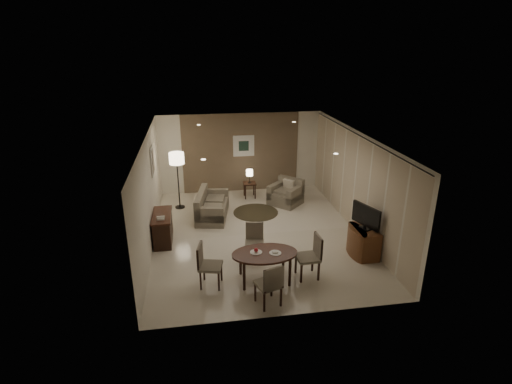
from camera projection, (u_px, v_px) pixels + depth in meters
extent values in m
cube|color=beige|center=(257.00, 234.00, 10.88)|extent=(5.50, 7.00, 0.00)
cube|color=white|center=(257.00, 137.00, 9.92)|extent=(5.50, 7.00, 0.00)
cube|color=brown|center=(241.00, 153.00, 13.63)|extent=(5.50, 0.00, 2.70)
cube|color=white|center=(149.00, 193.00, 9.99)|extent=(0.00, 7.00, 2.70)
cube|color=white|center=(357.00, 182.00, 10.81)|extent=(0.00, 7.00, 2.70)
cube|color=brown|center=(241.00, 153.00, 13.62)|extent=(3.96, 0.03, 2.70)
cylinder|color=black|center=(359.00, 135.00, 10.34)|extent=(0.03, 6.80, 0.03)
cube|color=silver|center=(244.00, 146.00, 13.52)|extent=(0.72, 0.03, 0.72)
cube|color=#1C3428|center=(244.00, 146.00, 13.51)|extent=(0.34, 0.01, 0.34)
cube|color=silver|center=(152.00, 161.00, 10.93)|extent=(0.03, 0.60, 0.80)
cube|color=gray|center=(153.00, 161.00, 10.93)|extent=(0.01, 0.46, 0.64)
cylinder|color=white|center=(203.00, 160.00, 8.06)|extent=(0.10, 0.10, 0.01)
cylinder|color=white|center=(336.00, 154.00, 8.47)|extent=(0.10, 0.10, 0.01)
cylinder|color=white|center=(199.00, 125.00, 11.38)|extent=(0.10, 0.10, 0.01)
cylinder|color=white|center=(294.00, 122.00, 11.80)|extent=(0.10, 0.10, 0.01)
cylinder|color=white|center=(256.00, 252.00, 8.58)|extent=(0.26, 0.26, 0.02)
cylinder|color=white|center=(275.00, 253.00, 8.54)|extent=(0.26, 0.26, 0.02)
sphere|color=red|center=(256.00, 250.00, 8.56)|extent=(0.09, 0.09, 0.09)
cube|color=white|center=(275.00, 252.00, 8.54)|extent=(0.12, 0.08, 0.03)
cylinder|color=#3B3221|center=(256.00, 212.00, 12.24)|extent=(1.37, 1.37, 0.01)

